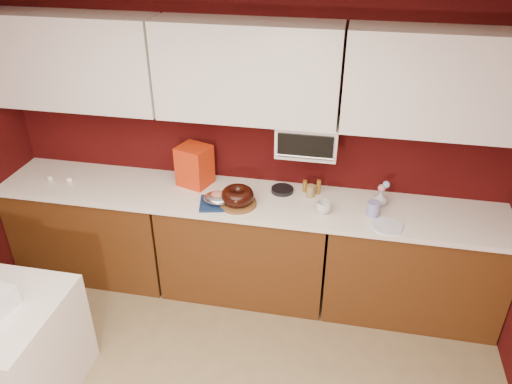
{
  "coord_description": "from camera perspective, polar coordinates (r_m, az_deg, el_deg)",
  "views": [
    {
      "loc": [
        0.74,
        -1.3,
        2.89
      ],
      "look_at": [
        0.11,
        1.84,
        1.02
      ],
      "focal_mm": 35.0,
      "sensor_mm": 36.0,
      "label": 1
    }
  ],
  "objects": [
    {
      "name": "coffee_mug",
      "position": [
        3.7,
        7.73,
        -1.62
      ],
      "size": [
        0.14,
        0.14,
        0.11
      ],
      "primitive_type": "imported",
      "rotation": [
        0.0,
        0.0,
        0.75
      ],
      "color": "silver",
      "rests_on": "countertop"
    },
    {
      "name": "base_cabinet_center",
      "position": [
        4.14,
        -1.25,
        -6.22
      ],
      "size": [
        1.31,
        0.58,
        0.86
      ],
      "primitive_type": "cube",
      "color": "#532C10",
      "rests_on": "floor"
    },
    {
      "name": "flower_pink",
      "position": [
        3.82,
        14.19,
        0.44
      ],
      "size": [
        0.06,
        0.06,
        0.06
      ],
      "primitive_type": "sphere",
      "color": "#D97D8A",
      "rests_on": "flower_vase"
    },
    {
      "name": "bundt_cake",
      "position": [
        3.74,
        -2.13,
        -0.42
      ],
      "size": [
        0.33,
        0.33,
        0.1
      ],
      "primitive_type": "torus",
      "rotation": [
        0.0,
        0.0,
        -0.39
      ],
      "color": "black",
      "rests_on": "cake_base"
    },
    {
      "name": "paper_cup",
      "position": [
        3.89,
        6.26,
        0.11
      ],
      "size": [
        0.07,
        0.07,
        0.1
      ],
      "primitive_type": "cylinder",
      "rotation": [
        0.0,
        0.0,
        0.16
      ],
      "color": "olive",
      "rests_on": "countertop"
    },
    {
      "name": "toaster_oven_door",
      "position": [
        3.59,
        5.65,
        5.19
      ],
      "size": [
        0.4,
        0.02,
        0.18
      ],
      "primitive_type": "cube",
      "color": "black",
      "rests_on": "toaster_oven"
    },
    {
      "name": "blue_jar",
      "position": [
        3.73,
        13.28,
        -1.87
      ],
      "size": [
        0.11,
        0.11,
        0.11
      ],
      "primitive_type": "cylinder",
      "rotation": [
        0.0,
        0.0,
        -0.22
      ],
      "color": "#1E1B97",
      "rests_on": "countertop"
    },
    {
      "name": "toaster_oven",
      "position": [
        3.74,
        5.92,
        6.21
      ],
      "size": [
        0.45,
        0.3,
        0.25
      ],
      "primitive_type": "cube",
      "color": "white",
      "rests_on": "upper_cabinet_center"
    },
    {
      "name": "egg_right",
      "position": [
        4.35,
        -20.56,
        1.29
      ],
      "size": [
        0.07,
        0.06,
        0.05
      ],
      "primitive_type": "ellipsoid",
      "rotation": [
        0.0,
        0.0,
        0.24
      ],
      "color": "white",
      "rests_on": "countertop"
    },
    {
      "name": "foil_ham_nest",
      "position": [
        3.77,
        -4.39,
        -0.71
      ],
      "size": [
        0.23,
        0.2,
        0.08
      ],
      "primitive_type": "ellipsoid",
      "rotation": [
        0.0,
        0.0,
        0.13
      ],
      "color": "silver",
      "rests_on": "navy_towel"
    },
    {
      "name": "flower_blue",
      "position": [
        3.83,
        14.67,
        0.83
      ],
      "size": [
        0.06,
        0.06,
        0.06
      ],
      "primitive_type": "sphere",
      "color": "#82A4D0",
      "rests_on": "flower_vase"
    },
    {
      "name": "cake_base",
      "position": [
        3.78,
        -2.11,
        -1.29
      ],
      "size": [
        0.38,
        0.38,
        0.03
      ],
      "primitive_type": "cylinder",
      "rotation": [
        0.0,
        0.0,
        -0.41
      ],
      "color": "brown",
      "rests_on": "countertop"
    },
    {
      "name": "countertop",
      "position": [
        3.89,
        -1.33,
        -0.89
      ],
      "size": [
        4.0,
        0.62,
        0.04
      ],
      "primitive_type": "cube",
      "color": "white",
      "rests_on": "base_cabinet_center"
    },
    {
      "name": "amber_bottle_tall",
      "position": [
        3.93,
        7.16,
        0.59
      ],
      "size": [
        0.04,
        0.04,
        0.12
      ],
      "primitive_type": "cylinder",
      "rotation": [
        0.0,
        0.0,
        0.16
      ],
      "color": "brown",
      "rests_on": "countertop"
    },
    {
      "name": "china_plate",
      "position": [
        3.65,
        14.73,
        -3.8
      ],
      "size": [
        0.26,
        0.26,
        0.01
      ],
      "primitive_type": "cylinder",
      "rotation": [
        0.0,
        0.0,
        -0.2
      ],
      "color": "white",
      "rests_on": "countertop"
    },
    {
      "name": "base_cabinet_right",
      "position": [
        4.11,
        17.4,
        -8.11
      ],
      "size": [
        1.31,
        0.58,
        0.86
      ],
      "primitive_type": "cube",
      "color": "#532C10",
      "rests_on": "floor"
    },
    {
      "name": "toaster_oven_handle",
      "position": [
        3.61,
        5.56,
        4.01
      ],
      "size": [
        0.42,
        0.02,
        0.02
      ],
      "primitive_type": "cylinder",
      "rotation": [
        0.0,
        1.57,
        0.0
      ],
      "color": "silver",
      "rests_on": "toaster_oven"
    },
    {
      "name": "navy_towel",
      "position": [
        3.79,
        -4.37,
        -1.28
      ],
      "size": [
        0.31,
        0.28,
        0.02
      ],
      "primitive_type": "cube",
      "rotation": [
        0.0,
        0.0,
        0.22
      ],
      "color": "#14274B",
      "rests_on": "countertop"
    },
    {
      "name": "upper_cabinet_right",
      "position": [
        3.59,
        20.73,
        11.51
      ],
      "size": [
        1.31,
        0.33,
        0.7
      ],
      "primitive_type": "cube",
      "color": "white",
      "rests_on": "wall_back"
    },
    {
      "name": "flower_vase",
      "position": [
        3.86,
        14.04,
        -0.61
      ],
      "size": [
        0.09,
        0.09,
        0.13
      ],
      "primitive_type": "imported",
      "rotation": [
        0.0,
        0.0,
        0.02
      ],
      "color": "silver",
      "rests_on": "countertop"
    },
    {
      "name": "roasted_ham",
      "position": [
        3.76,
        -4.41,
        -0.38
      ],
      "size": [
        0.12,
        0.11,
        0.07
      ],
      "primitive_type": "ellipsoid",
      "rotation": [
        0.0,
        0.0,
        -0.2
      ],
      "color": "#BD6656",
      "rests_on": "foil_ham_nest"
    },
    {
      "name": "egg_left",
      "position": [
        4.44,
        -22.49,
        1.46
      ],
      "size": [
        0.06,
        0.05,
        0.04
      ],
      "primitive_type": "ellipsoid",
      "rotation": [
        0.0,
        0.0,
        -0.2
      ],
      "color": "silver",
      "rests_on": "countertop"
    },
    {
      "name": "upper_cabinet_center",
      "position": [
        3.62,
        -1.0,
        13.57
      ],
      "size": [
        1.31,
        0.33,
        0.7
      ],
      "primitive_type": "cube",
      "color": "white",
      "rests_on": "wall_back"
    },
    {
      "name": "dark_pan",
      "position": [
        3.95,
        3.03,
        0.24
      ],
      "size": [
        0.19,
        0.19,
        0.03
      ],
      "primitive_type": "cylinder",
      "rotation": [
        0.0,
        0.0,
        0.05
      ],
      "color": "black",
      "rests_on": "countertop"
    },
    {
      "name": "pandoro_box",
      "position": [
        4.02,
        -7.03,
        3.02
      ],
      "size": [
        0.3,
        0.28,
        0.33
      ],
      "primitive_type": "cube",
      "rotation": [
        0.0,
        0.0,
        -0.32
      ],
      "color": "#AC110B",
      "rests_on": "countertop"
    },
    {
      "name": "wall_back",
      "position": [
        3.98,
        -0.43,
        5.95
      ],
      "size": [
        4.0,
        0.02,
        2.5
      ],
      "primitive_type": "cube",
      "color": "#390807",
      "rests_on": "floor"
    },
    {
      "name": "amber_bottle",
      "position": [
        3.95,
        5.61,
        0.68
      ],
      "size": [
        0.04,
        0.04,
        0.1
      ],
      "primitive_type": "cylinder",
      "rotation": [
        0.0,
        0.0,
        -0.36
      ],
      "color": "brown",
      "rests_on": "countertop"
    },
    {
      "name": "upper_cabinet_left",
      "position": [
        4.1,
        -20.1,
        13.83
      ],
      "size": [
        1.31,
        0.33,
        0.7
      ],
      "primitive_type": "cube",
      "color": "white",
      "rests_on": "wall_back"
    },
    {
      "name": "ceiling",
      "position": [
        1.55,
        -18.25,
        14.08
      ],
      "size": [
        4.0,
        4.5,
        0.02
      ],
      "primitive_type": "cube",
      "color": "white",
      "rests_on": "wall_back"
    },
    {
      "name": "base_cabinet_left",
      "position": [
        4.57,
        -17.86,
        -3.98
      ],
      "size": [
        1.31,
        0.58,
        0.86
      ],
      "primitive_type": "cube",
      "color": "#532C10",
      "rests_on": "floor"
    }
  ]
}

